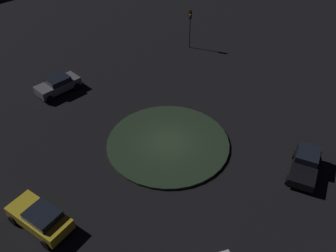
% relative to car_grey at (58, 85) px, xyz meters
% --- Properties ---
extents(ground_plane, '(118.84, 118.84, 0.00)m').
position_rel_car_grey_xyz_m(ground_plane, '(-12.27, -2.84, -0.80)').
color(ground_plane, black).
extents(roundabout_island, '(9.62, 9.62, 0.20)m').
position_rel_car_grey_xyz_m(roundabout_island, '(-12.27, -2.84, -0.70)').
color(roundabout_island, '#263823').
rests_on(roundabout_island, ground_plane).
extents(car_grey, '(2.19, 4.13, 1.51)m').
position_rel_car_grey_xyz_m(car_grey, '(0.00, 0.00, 0.00)').
color(car_grey, slate).
rests_on(car_grey, ground_plane).
extents(car_black, '(3.21, 4.26, 1.41)m').
position_rel_car_grey_xyz_m(car_black, '(-21.02, -8.21, -0.06)').
color(car_black, black).
rests_on(car_black, ground_plane).
extents(car_yellow, '(4.55, 2.92, 1.54)m').
position_rel_car_grey_xyz_m(car_yellow, '(-12.78, 8.12, 0.00)').
color(car_yellow, gold).
rests_on(car_yellow, ground_plane).
extents(traffic_light_southeast, '(0.38, 0.39, 4.29)m').
position_rel_car_grey_xyz_m(traffic_light_southeast, '(-1.64, -15.38, 2.25)').
color(traffic_light_southeast, '#2D2D2D').
rests_on(traffic_light_southeast, ground_plane).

